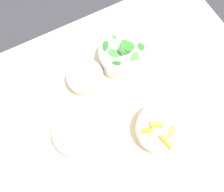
% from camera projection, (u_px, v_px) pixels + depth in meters
% --- Properties ---
extents(ground_plane, '(10.00, 10.00, 0.00)m').
position_uv_depth(ground_plane, '(101.00, 145.00, 1.46)').
color(ground_plane, '#2D2D33').
extents(dining_table, '(1.32, 0.82, 0.74)m').
position_uv_depth(dining_table, '(94.00, 127.00, 0.86)').
color(dining_table, beige).
rests_on(dining_table, ground_plane).
extents(bowl_carrots, '(0.17, 0.17, 0.07)m').
position_uv_depth(bowl_carrots, '(161.00, 128.00, 0.72)').
color(bowl_carrots, white).
rests_on(bowl_carrots, dining_table).
extents(bowl_greens, '(0.19, 0.19, 0.10)m').
position_uv_depth(bowl_greens, '(124.00, 54.00, 0.81)').
color(bowl_greens, white).
rests_on(bowl_greens, dining_table).
extents(bowl_beans_hotdog, '(0.17, 0.17, 0.05)m').
position_uv_depth(bowl_beans_hotdog, '(79.00, 132.00, 0.72)').
color(bowl_beans_hotdog, silver).
rests_on(bowl_beans_hotdog, dining_table).
extents(bowl_cookies, '(0.13, 0.13, 0.05)m').
position_uv_depth(bowl_cookies, '(85.00, 77.00, 0.79)').
color(bowl_cookies, silver).
rests_on(bowl_cookies, dining_table).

